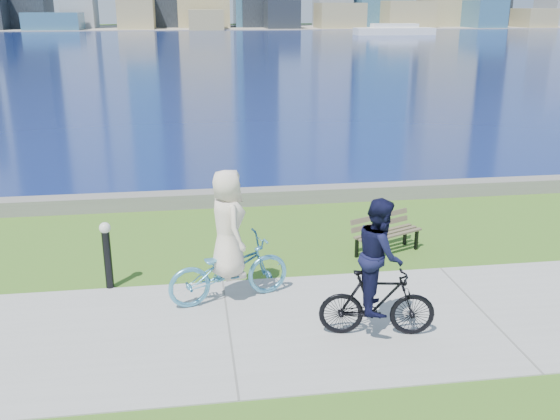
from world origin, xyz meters
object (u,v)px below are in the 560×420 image
Objects in this scene: park_bench at (385,230)px; cyclist_man at (378,279)px; bollard_lamp at (107,251)px; cyclist_woman at (228,253)px.

cyclist_man reaches higher than park_bench.
cyclist_man is (4.04, -2.21, 0.21)m from bollard_lamp.
park_bench is 5.23m from bollard_lamp.
park_bench is at bearing -76.84° from cyclist_woman.
cyclist_man reaches higher than bollard_lamp.
bollard_lamp reaches higher than park_bench.
park_bench is 0.69× the size of cyclist_woman.
cyclist_woman is at bearing -20.71° from bollard_lamp.
cyclist_woman is (2.00, -0.75, 0.15)m from bollard_lamp.
cyclist_man is at bearing -133.72° from park_bench.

